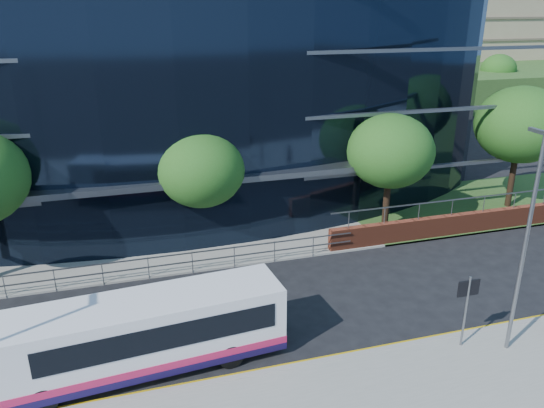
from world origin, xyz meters
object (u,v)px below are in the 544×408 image
object	(u,v)px
street_sign	(467,297)
tree_far_d	(521,125)
tree_far_c	(390,151)
tree_dist_e	(392,73)
streetlight_east	(526,239)
tree_far_b	(201,170)
city_bus	(144,334)
tree_dist_f	(498,69)

from	to	relation	value
street_sign	tree_far_d	size ratio (longest dim) A/B	0.38
tree_far_c	tree_far_d	world-z (taller)	tree_far_d
tree_dist_e	streetlight_east	bearing A→B (deg)	-113.11
tree_far_c	tree_dist_e	world-z (taller)	same
tree_far_b	tree_dist_e	size ratio (longest dim) A/B	0.93
tree_far_b	city_bus	xyz separation A→B (m)	(-3.58, -8.98, -2.81)
tree_far_b	tree_far_c	distance (m)	10.02
tree_far_b	tree_far_c	world-z (taller)	tree_far_c
street_sign	tree_far_d	bearing A→B (deg)	45.22
tree_far_c	city_bus	bearing A→B (deg)	-148.02
street_sign	tree_far_d	world-z (taller)	tree_far_d
tree_far_c	streetlight_east	world-z (taller)	streetlight_east
tree_far_c	city_bus	world-z (taller)	tree_far_c
street_sign	tree_dist_e	bearing A→B (deg)	64.88
street_sign	tree_far_c	xyz separation A→B (m)	(2.50, 10.59, 2.39)
street_sign	tree_dist_f	distance (m)	56.25
streetlight_east	street_sign	bearing A→B (deg)	158.64
street_sign	tree_far_c	size ratio (longest dim) A/B	0.43
tree_far_c	tree_dist_e	distance (m)	35.36
tree_far_c	city_bus	xyz separation A→B (m)	(-13.58, -8.48, -3.13)
streetlight_east	city_bus	xyz separation A→B (m)	(-12.58, 2.70, -3.04)
city_bus	tree_far_c	bearing A→B (deg)	27.23
tree_dist_f	streetlight_east	bearing A→B (deg)	-127.58
tree_far_c	streetlight_east	bearing A→B (deg)	-95.11
streetlight_east	city_bus	distance (m)	13.22
tree_far_c	tree_dist_f	xyz separation A→B (m)	(33.00, 33.00, -0.33)
street_sign	streetlight_east	xyz separation A→B (m)	(1.50, -0.59, 2.29)
tree_dist_e	city_bus	xyz separation A→B (m)	(-30.58, -39.48, -3.13)
tree_dist_f	tree_far_b	bearing A→B (deg)	-142.92
tree_far_c	tree_dist_e	xyz separation A→B (m)	(17.00, 31.00, 0.00)
tree_far_b	streetlight_east	bearing A→B (deg)	-52.37
tree_far_d	tree_far_c	bearing A→B (deg)	-173.66
tree_far_c	tree_dist_f	size ratio (longest dim) A/B	1.08
tree_far_d	tree_dist_f	size ratio (longest dim) A/B	1.23
street_sign	city_bus	size ratio (longest dim) A/B	0.28
street_sign	tree_dist_f	size ratio (longest dim) A/B	0.46
tree_dist_e	streetlight_east	distance (m)	45.85
tree_dist_e	streetlight_east	xyz separation A→B (m)	(-18.00, -42.17, -0.10)
streetlight_east	tree_far_c	bearing A→B (deg)	84.89
tree_far_b	tree_dist_f	size ratio (longest dim) A/B	1.00
streetlight_east	city_bus	size ratio (longest dim) A/B	0.80
tree_dist_e	streetlight_east	world-z (taller)	streetlight_east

